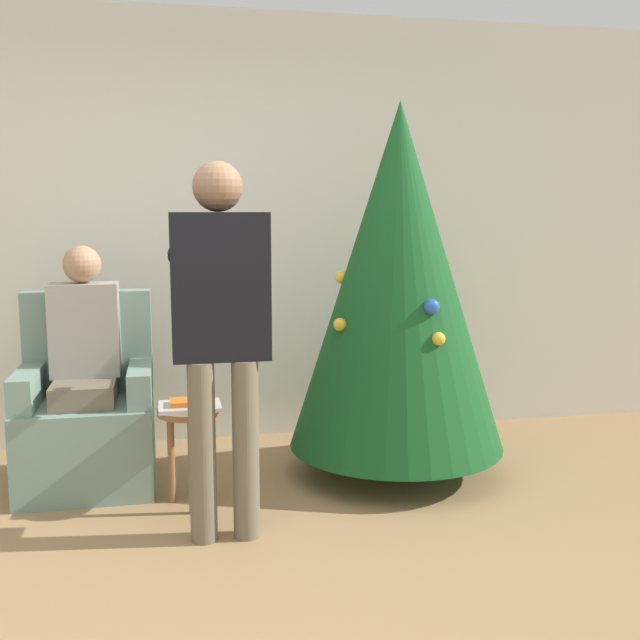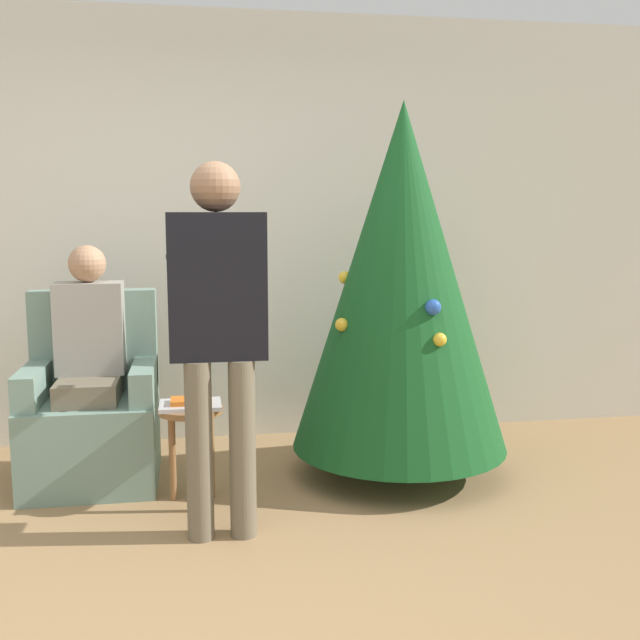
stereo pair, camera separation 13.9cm
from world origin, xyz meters
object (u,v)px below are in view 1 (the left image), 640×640
(side_stool, at_px, (190,429))
(christmas_tree, at_px, (398,278))
(person_standing, at_px, (221,315))
(person_seated, at_px, (84,355))
(armchair, at_px, (88,419))

(side_stool, bearing_deg, christmas_tree, 12.60)
(christmas_tree, height_order, person_standing, christmas_tree)
(person_seated, distance_m, side_stool, 0.74)
(person_standing, height_order, side_stool, person_standing)
(person_standing, bearing_deg, armchair, 129.80)
(christmas_tree, distance_m, person_standing, 1.20)
(christmas_tree, relative_size, side_stool, 4.11)
(armchair, relative_size, side_stool, 2.06)
(christmas_tree, relative_size, person_seated, 1.59)
(person_seated, bearing_deg, side_stool, -36.90)
(person_seated, xyz_separation_m, side_stool, (0.53, -0.40, -0.32))
(christmas_tree, xyz_separation_m, armchair, (-1.68, 0.17, -0.75))
(christmas_tree, bearing_deg, person_standing, -148.17)
(side_stool, bearing_deg, armchair, 141.17)
(christmas_tree, xyz_separation_m, person_seated, (-1.68, 0.14, -0.39))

